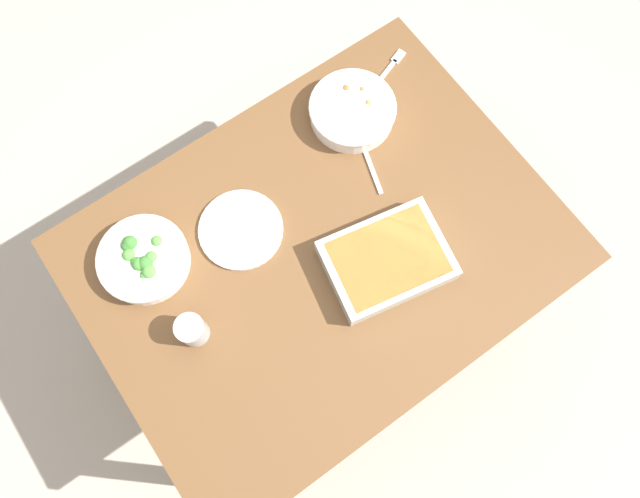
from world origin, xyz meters
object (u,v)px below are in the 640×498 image
at_px(side_plate, 241,230).
at_px(fork_on_table, 388,69).
at_px(spoon_by_stew, 367,157).
at_px(broccoli_bowl, 144,259).
at_px(stew_bowl, 352,111).
at_px(baking_dish, 387,260).
at_px(drink_cup, 193,331).
at_px(spoon_by_broccoli, 150,278).

bearing_deg(side_plate, fork_on_table, 15.17).
bearing_deg(spoon_by_stew, fork_on_table, 41.11).
bearing_deg(side_plate, broccoli_bowl, 164.93).
height_order(stew_bowl, broccoli_bowl, broccoli_bowl).
bearing_deg(broccoli_bowl, baking_dish, -35.47).
bearing_deg(stew_bowl, side_plate, -166.49).
height_order(baking_dish, spoon_by_stew, baking_dish).
bearing_deg(broccoli_bowl, drink_cup, -88.23).
distance_m(stew_bowl, spoon_by_stew, 0.13).
distance_m(spoon_by_stew, fork_on_table, 0.28).
relative_size(side_plate, fork_on_table, 1.27).
distance_m(baking_dish, spoon_by_stew, 0.30).
bearing_deg(stew_bowl, fork_on_table, 19.21).
bearing_deg(side_plate, spoon_by_stew, -3.06).
distance_m(baking_dish, drink_cup, 0.51).
relative_size(stew_bowl, side_plate, 1.08).
bearing_deg(baking_dish, side_plate, 131.22).
relative_size(baking_dish, spoon_by_broccoli, 1.97).
relative_size(drink_cup, spoon_by_broccoli, 0.50).
distance_m(broccoli_bowl, drink_cup, 0.23).
xyz_separation_m(stew_bowl, broccoli_bowl, (-0.68, -0.04, -0.00)).
height_order(drink_cup, spoon_by_broccoli, drink_cup).
distance_m(spoon_by_stew, spoon_by_broccoli, 0.65).
xyz_separation_m(spoon_by_stew, spoon_by_broccoli, (-0.65, 0.05, 0.00)).
xyz_separation_m(stew_bowl, fork_on_table, (0.17, 0.06, -0.03)).
bearing_deg(drink_cup, fork_on_table, 21.21).
relative_size(spoon_by_stew, fork_on_table, 1.00).
bearing_deg(fork_on_table, spoon_by_stew, -138.89).
bearing_deg(spoon_by_stew, spoon_by_broccoli, 175.96).
height_order(drink_cup, side_plate, drink_cup).
bearing_deg(spoon_by_broccoli, baking_dish, -31.49).
bearing_deg(broccoli_bowl, fork_on_table, 6.58).
height_order(broccoli_bowl, spoon_by_broccoli, broccoli_bowl).
bearing_deg(side_plate, drink_cup, -145.56).
bearing_deg(spoon_by_broccoli, spoon_by_stew, -4.04).
distance_m(broccoli_bowl, fork_on_table, 0.85).
height_order(baking_dish, side_plate, baking_dish).
height_order(side_plate, fork_on_table, side_plate).
height_order(side_plate, spoon_by_broccoli, side_plate).
distance_m(baking_dish, side_plate, 0.38).
bearing_deg(spoon_by_broccoli, side_plate, -5.51).
relative_size(stew_bowl, baking_dish, 0.71).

